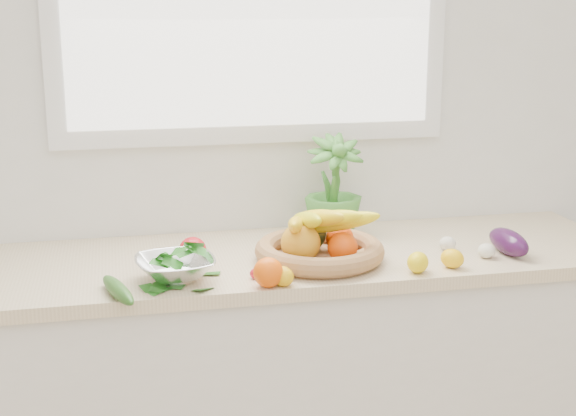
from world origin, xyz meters
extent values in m
cube|color=white|center=(0.00, 2.25, 1.35)|extent=(4.50, 0.02, 2.70)
cube|color=silver|center=(0.00, 1.95, 0.43)|extent=(2.20, 0.58, 0.86)
cube|color=beige|center=(0.00, 1.95, 0.88)|extent=(2.24, 0.62, 0.04)
sphere|color=#FE5A08|center=(-0.06, 1.67, 0.94)|extent=(0.09, 0.09, 0.08)
ellipsoid|color=#F0AF0D|center=(-0.02, 1.67, 0.93)|extent=(0.08, 0.09, 0.05)
ellipsoid|color=yellow|center=(0.38, 1.70, 0.93)|extent=(0.09, 0.10, 0.06)
ellipsoid|color=yellow|center=(0.49, 1.71, 0.93)|extent=(0.09, 0.09, 0.06)
sphere|color=red|center=(-0.24, 1.91, 0.94)|extent=(0.08, 0.08, 0.08)
cube|color=tan|center=(0.24, 1.80, 0.92)|extent=(0.11, 0.10, 0.03)
ellipsoid|color=silver|center=(0.20, 1.91, 0.92)|extent=(0.07, 0.07, 0.04)
ellipsoid|color=white|center=(0.55, 1.88, 0.92)|extent=(0.06, 0.06, 0.04)
ellipsoid|color=silver|center=(0.63, 1.78, 0.92)|extent=(0.06, 0.06, 0.04)
ellipsoid|color=#320F37|center=(0.71, 1.80, 0.94)|extent=(0.09, 0.20, 0.08)
ellipsoid|color=#235519|center=(-0.46, 1.67, 0.92)|extent=(0.11, 0.23, 0.04)
sphere|color=red|center=(-0.09, 1.74, 0.91)|extent=(0.03, 0.03, 0.03)
imported|color=#3F832F|center=(0.24, 2.11, 1.07)|extent=(0.20, 0.20, 0.34)
cylinder|color=tan|center=(0.13, 1.86, 0.91)|extent=(0.43, 0.43, 0.01)
torus|color=#A66E4A|center=(0.13, 1.86, 0.93)|extent=(0.50, 0.50, 0.06)
sphere|color=orange|center=(0.07, 1.83, 0.97)|extent=(0.15, 0.15, 0.12)
sphere|color=#ED4807|center=(0.19, 1.80, 0.96)|extent=(0.12, 0.12, 0.09)
sphere|color=#F94607|center=(0.21, 1.90, 0.95)|extent=(0.11, 0.11, 0.08)
ellipsoid|color=#1D3115|center=(0.12, 1.93, 0.97)|extent=(0.12, 0.12, 0.12)
ellipsoid|color=yellow|center=(0.06, 1.85, 1.02)|extent=(0.11, 0.26, 0.11)
ellipsoid|color=yellow|center=(0.09, 1.85, 1.03)|extent=(0.06, 0.26, 0.11)
ellipsoid|color=yellow|center=(0.12, 1.85, 1.04)|extent=(0.14, 0.26, 0.11)
ellipsoid|color=#FFEF15|center=(0.15, 1.85, 1.03)|extent=(0.20, 0.23, 0.11)
ellipsoid|color=yellow|center=(0.19, 1.85, 1.02)|extent=(0.25, 0.17, 0.11)
cylinder|color=silver|center=(-0.30, 1.77, 0.91)|extent=(0.10, 0.10, 0.02)
imported|color=silver|center=(-0.30, 1.77, 0.94)|extent=(0.24, 0.24, 0.05)
ellipsoid|color=#1D6D1B|center=(-0.30, 1.77, 0.98)|extent=(0.18, 0.18, 0.07)
camera|label=1|loc=(-0.45, -0.35, 1.64)|focal=50.00mm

